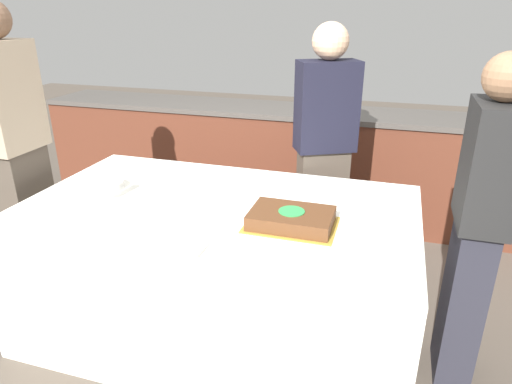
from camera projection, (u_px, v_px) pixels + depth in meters
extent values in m
plane|color=brown|center=(222.00, 324.00, 2.65)|extent=(14.00, 14.00, 0.00)
cube|color=#5B2D1E|center=(290.00, 164.00, 3.95)|extent=(4.40, 0.55, 0.88)
cube|color=#4C4742|center=(291.00, 111.00, 3.78)|extent=(4.40, 0.58, 0.04)
cube|color=white|center=(220.00, 268.00, 2.50)|extent=(2.02, 1.19, 0.76)
cube|color=gold|center=(291.00, 225.00, 2.15)|extent=(0.42, 0.30, 0.00)
cube|color=#56331C|center=(291.00, 218.00, 2.13)|extent=(0.38, 0.26, 0.07)
cylinder|color=green|center=(292.00, 211.00, 2.12)|extent=(0.12, 0.12, 0.00)
cylinder|color=white|center=(106.00, 185.00, 2.58)|extent=(0.19, 0.19, 0.04)
cylinder|color=white|center=(106.00, 201.00, 2.40)|extent=(0.06, 0.06, 0.00)
cylinder|color=white|center=(105.00, 196.00, 2.39)|extent=(0.01, 0.01, 0.06)
cylinder|color=white|center=(103.00, 180.00, 2.36)|extent=(0.06, 0.06, 0.11)
cylinder|color=white|center=(293.00, 202.00, 2.40)|extent=(0.19, 0.19, 0.00)
cylinder|color=white|center=(376.00, 212.00, 2.28)|extent=(0.19, 0.19, 0.00)
cube|color=white|center=(187.00, 248.00, 1.93)|extent=(0.14, 0.11, 0.02)
cube|color=#4C4238|center=(321.00, 210.00, 3.09)|extent=(0.35, 0.29, 0.86)
cube|color=black|center=(327.00, 107.00, 2.82)|extent=(0.42, 0.35, 0.55)
sphere|color=#D8AD89|center=(331.00, 41.00, 2.67)|extent=(0.22, 0.22, 0.22)
cube|color=#4C4238|center=(33.00, 223.00, 2.80)|extent=(0.16, 0.29, 0.95)
cube|color=tan|center=(7.00, 97.00, 2.51)|extent=(0.20, 0.35, 0.60)
cube|color=#282833|center=(462.00, 302.00, 2.16)|extent=(0.16, 0.29, 0.83)
cube|color=black|center=(490.00, 166.00, 1.90)|extent=(0.20, 0.34, 0.53)
sphere|color=#936B4C|center=(509.00, 77.00, 1.76)|extent=(0.20, 0.20, 0.20)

